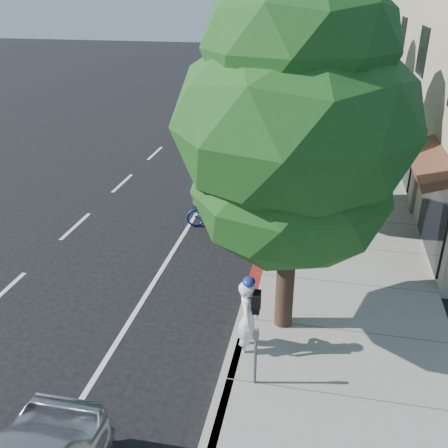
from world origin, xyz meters
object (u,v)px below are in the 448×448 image
(silver_suv, at_px, (247,177))
(street_tree_3, at_px, (321,44))
(bicycle, at_px, (214,212))
(cyclist, at_px, (248,319))
(dark_sedan, at_px, (265,124))
(street_tree_0, at_px, (295,130))
(street_tree_2, at_px, (318,49))
(street_tree_1, at_px, (309,87))
(street_tree_5, at_px, (326,20))
(dark_suv_far, at_px, (278,81))
(pedestrian, at_px, (351,185))
(street_tree_4, at_px, (324,27))
(white_pickup, at_px, (273,115))

(silver_suv, bearing_deg, street_tree_3, 85.04)
(bicycle, bearing_deg, street_tree_3, -32.59)
(cyclist, bearing_deg, dark_sedan, 3.81)
(street_tree_0, height_order, cyclist, street_tree_0)
(street_tree_2, bearing_deg, dark_sedan, 123.64)
(bicycle, bearing_deg, street_tree_2, -41.95)
(street_tree_0, height_order, street_tree_1, street_tree_0)
(street_tree_1, xyz_separation_m, street_tree_5, (-0.00, 24.00, 0.51))
(bicycle, relative_size, dark_sedan, 0.41)
(street_tree_2, bearing_deg, cyclist, -92.86)
(street_tree_3, height_order, dark_suv_far, street_tree_3)
(street_tree_2, relative_size, pedestrian, 4.63)
(street_tree_5, bearing_deg, bicycle, -96.16)
(street_tree_2, xyz_separation_m, bicycle, (-2.70, -7.00, -4.31))
(street_tree_4, xyz_separation_m, street_tree_5, (-0.00, 6.00, 0.05))
(street_tree_4, distance_m, bicycle, 19.67)
(bicycle, xyz_separation_m, white_pickup, (0.51, 12.00, 0.38))
(cyclist, bearing_deg, bicycle, 16.62)
(street_tree_0, bearing_deg, dark_sedan, 98.78)
(bicycle, bearing_deg, street_tree_5, -27.02)
(street_tree_3, bearing_deg, street_tree_4, 90.00)
(street_tree_5, bearing_deg, silver_suv, -95.23)
(white_pickup, bearing_deg, street_tree_1, -85.37)
(bicycle, distance_m, silver_suv, 2.60)
(white_pickup, xyz_separation_m, dark_suv_far, (-0.91, 11.04, -0.05))
(cyclist, xyz_separation_m, bicycle, (-2.05, 6.00, -0.40))
(dark_sedan, bearing_deg, street_tree_3, 37.52)
(street_tree_2, xyz_separation_m, cyclist, (-0.65, -13.00, -3.91))
(cyclist, xyz_separation_m, dark_sedan, (-1.76, 16.63, -0.15))
(bicycle, height_order, pedestrian, pedestrian)
(street_tree_0, bearing_deg, street_tree_4, 90.00)
(street_tree_0, distance_m, white_pickup, 17.54)
(pedestrian, bearing_deg, silver_suv, -43.39)
(street_tree_5, height_order, dark_sedan, street_tree_5)
(dark_suv_far, bearing_deg, street_tree_4, -52.90)
(cyclist, bearing_deg, dark_suv_far, 2.58)
(street_tree_1, relative_size, street_tree_3, 0.97)
(street_tree_2, xyz_separation_m, dark_sedan, (-2.41, 3.63, -4.07))
(dark_sedan, distance_m, dark_suv_far, 12.44)
(bicycle, distance_m, pedestrian, 4.77)
(street_tree_3, xyz_separation_m, cyclist, (-0.65, -19.00, -3.50))
(dark_sedan, bearing_deg, silver_suv, -94.51)
(cyclist, height_order, bicycle, cyclist)
(street_tree_5, relative_size, silver_suv, 1.38)
(street_tree_2, bearing_deg, street_tree_0, -90.00)
(bicycle, distance_m, white_pickup, 12.02)
(street_tree_3, relative_size, white_pickup, 1.24)
(street_tree_4, relative_size, pedestrian, 4.74)
(street_tree_3, bearing_deg, street_tree_1, -90.00)
(street_tree_5, bearing_deg, dark_sedan, -99.53)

